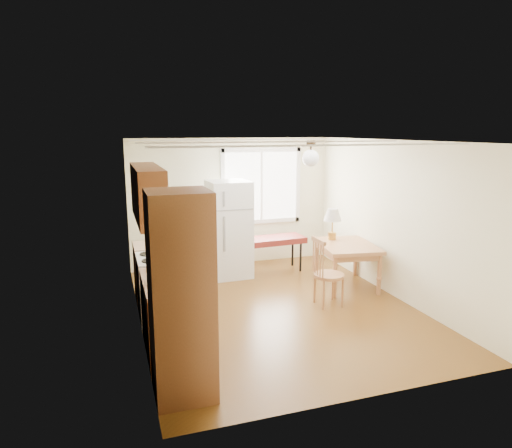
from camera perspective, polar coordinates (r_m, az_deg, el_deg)
name	(u,v)px	position (r m, az deg, el deg)	size (l,w,h in m)	color
room_shell	(277,228)	(6.67, 2.63, -0.45)	(4.60, 5.60, 2.62)	#512F10
kitchen_run	(165,279)	(5.79, -11.31, -6.79)	(0.65, 3.40, 2.20)	brown
window_unit	(261,186)	(9.12, 0.67, 4.76)	(1.64, 0.05, 1.51)	white
pendant_light	(311,157)	(7.18, 6.84, 8.29)	(0.26, 0.26, 0.40)	#302315
refrigerator	(229,229)	(8.31, -3.40, -0.63)	(0.74, 0.76, 1.76)	white
bench	(268,241)	(8.61, 1.47, -2.18)	(1.45, 0.61, 0.65)	maroon
dining_table	(347,250)	(7.95, 11.26, -3.18)	(1.07, 1.32, 0.74)	#A66A40
chair	(323,268)	(7.00, 8.40, -5.42)	(0.47, 0.47, 1.06)	#A66A40
table_lamp	(333,217)	(8.13, 9.56, 0.85)	(0.32, 0.32, 0.55)	#B58B3A
coffee_maker	(166,268)	(5.59, -11.24, -5.41)	(0.23, 0.27, 0.36)	black
kettle	(155,262)	(5.95, -12.49, -4.68)	(0.13, 0.13, 0.25)	red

